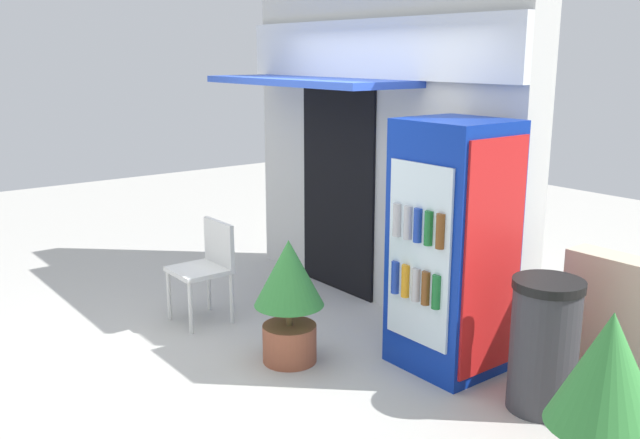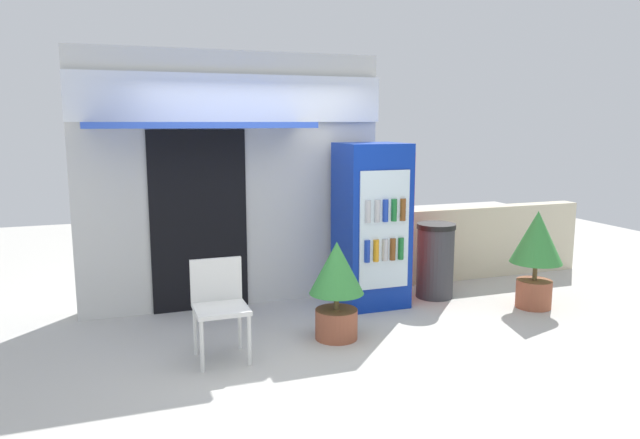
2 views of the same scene
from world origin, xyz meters
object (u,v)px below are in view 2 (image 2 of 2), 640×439
at_px(drink_cooler, 372,225).
at_px(potted_plant_curbside, 536,249).
at_px(plastic_chair, 219,300).
at_px(potted_plant_near_shop, 337,282).
at_px(trash_bin, 435,260).

relative_size(drink_cooler, potted_plant_curbside, 1.67).
bearing_deg(plastic_chair, potted_plant_near_shop, 3.43).
bearing_deg(drink_cooler, potted_plant_near_shop, -130.84).
bearing_deg(potted_plant_curbside, trash_bin, 138.90).
bearing_deg(drink_cooler, plastic_chair, -153.17).
bearing_deg(potted_plant_curbside, plastic_chair, -176.46).
bearing_deg(trash_bin, potted_plant_near_shop, -150.96).
distance_m(drink_cooler, plastic_chair, 2.19).
xyz_separation_m(plastic_chair, potted_plant_curbside, (3.59, 0.22, 0.16)).
height_order(drink_cooler, potted_plant_curbside, drink_cooler).
xyz_separation_m(drink_cooler, potted_plant_curbside, (1.67, -0.75, -0.24)).
relative_size(potted_plant_near_shop, potted_plant_curbside, 0.87).
relative_size(plastic_chair, trash_bin, 0.98).
xyz_separation_m(potted_plant_near_shop, trash_bin, (1.61, 0.89, -0.11)).
xyz_separation_m(plastic_chair, trash_bin, (2.75, 0.96, -0.07)).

